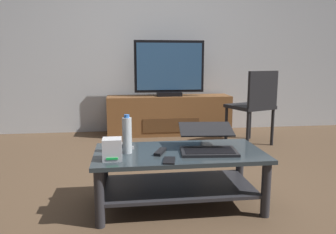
{
  "coord_description": "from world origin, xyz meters",
  "views": [
    {
      "loc": [
        -0.34,
        -2.46,
        1.0
      ],
      "look_at": [
        0.01,
        0.19,
        0.54
      ],
      "focal_mm": 35.45,
      "sensor_mm": 36.0,
      "label": 1
    }
  ],
  "objects_px": {
    "coffee_table": "(179,168)",
    "laptop": "(208,142)",
    "television": "(169,69)",
    "router_box": "(112,149)",
    "cell_phone": "(169,160)",
    "tv_remote": "(160,152)",
    "dining_chair": "(255,103)",
    "soundbar_remote": "(126,146)",
    "water_bottle_near": "(127,135)",
    "media_cabinet": "(169,115)"
  },
  "relations": [
    {
      "from": "tv_remote",
      "to": "soundbar_remote",
      "type": "bearing_deg",
      "value": 162.4
    },
    {
      "from": "water_bottle_near",
      "to": "soundbar_remote",
      "type": "height_order",
      "value": "water_bottle_near"
    },
    {
      "from": "dining_chair",
      "to": "cell_phone",
      "type": "xyz_separation_m",
      "value": [
        -1.23,
        -1.72,
        -0.11
      ]
    },
    {
      "from": "laptop",
      "to": "soundbar_remote",
      "type": "height_order",
      "value": "laptop"
    },
    {
      "from": "water_bottle_near",
      "to": "router_box",
      "type": "bearing_deg",
      "value": -123.04
    },
    {
      "from": "laptop",
      "to": "water_bottle_near",
      "type": "distance_m",
      "value": 0.55
    },
    {
      "from": "cell_phone",
      "to": "tv_remote",
      "type": "distance_m",
      "value": 0.19
    },
    {
      "from": "television",
      "to": "water_bottle_near",
      "type": "height_order",
      "value": "television"
    },
    {
      "from": "cell_phone",
      "to": "tv_remote",
      "type": "relative_size",
      "value": 0.88
    },
    {
      "from": "television",
      "to": "cell_phone",
      "type": "height_order",
      "value": "television"
    },
    {
      "from": "media_cabinet",
      "to": "water_bottle_near",
      "type": "relative_size",
      "value": 6.36
    },
    {
      "from": "laptop",
      "to": "water_bottle_near",
      "type": "height_order",
      "value": "water_bottle_near"
    },
    {
      "from": "water_bottle_near",
      "to": "tv_remote",
      "type": "xyz_separation_m",
      "value": [
        0.22,
        -0.04,
        -0.11
      ]
    },
    {
      "from": "laptop",
      "to": "router_box",
      "type": "xyz_separation_m",
      "value": [
        -0.64,
        -0.13,
        0.01
      ]
    },
    {
      "from": "tv_remote",
      "to": "media_cabinet",
      "type": "bearing_deg",
      "value": 102.71
    },
    {
      "from": "television",
      "to": "router_box",
      "type": "xyz_separation_m",
      "value": [
        -0.67,
        -2.36,
        -0.42
      ]
    },
    {
      "from": "laptop",
      "to": "television",
      "type": "bearing_deg",
      "value": 89.03
    },
    {
      "from": "tv_remote",
      "to": "laptop",
      "type": "bearing_deg",
      "value": 26.01
    },
    {
      "from": "television",
      "to": "dining_chair",
      "type": "height_order",
      "value": "television"
    },
    {
      "from": "dining_chair",
      "to": "soundbar_remote",
      "type": "bearing_deg",
      "value": -137.81
    },
    {
      "from": "laptop",
      "to": "cell_phone",
      "type": "bearing_deg",
      "value": -144.58
    },
    {
      "from": "laptop",
      "to": "dining_chair",
      "type": "bearing_deg",
      "value": 58.15
    },
    {
      "from": "coffee_table",
      "to": "television",
      "type": "height_order",
      "value": "television"
    },
    {
      "from": "coffee_table",
      "to": "television",
      "type": "relative_size",
      "value": 1.24
    },
    {
      "from": "water_bottle_near",
      "to": "tv_remote",
      "type": "relative_size",
      "value": 1.62
    },
    {
      "from": "water_bottle_near",
      "to": "tv_remote",
      "type": "height_order",
      "value": "water_bottle_near"
    },
    {
      "from": "dining_chair",
      "to": "soundbar_remote",
      "type": "xyz_separation_m",
      "value": [
        -1.5,
        -1.36,
        -0.1
      ]
    },
    {
      "from": "water_bottle_near",
      "to": "dining_chair",
      "type": "bearing_deg",
      "value": 45.37
    },
    {
      "from": "router_box",
      "to": "water_bottle_near",
      "type": "relative_size",
      "value": 0.53
    },
    {
      "from": "dining_chair",
      "to": "soundbar_remote",
      "type": "distance_m",
      "value": 2.02
    },
    {
      "from": "cell_phone",
      "to": "soundbar_remote",
      "type": "relative_size",
      "value": 0.88
    },
    {
      "from": "media_cabinet",
      "to": "router_box",
      "type": "bearing_deg",
      "value": -105.81
    },
    {
      "from": "coffee_table",
      "to": "laptop",
      "type": "relative_size",
      "value": 2.81
    },
    {
      "from": "media_cabinet",
      "to": "dining_chair",
      "type": "distance_m",
      "value": 1.19
    },
    {
      "from": "dining_chair",
      "to": "cell_phone",
      "type": "relative_size",
      "value": 6.25
    },
    {
      "from": "television",
      "to": "laptop",
      "type": "relative_size",
      "value": 2.27
    },
    {
      "from": "laptop",
      "to": "water_bottle_near",
      "type": "relative_size",
      "value": 1.57
    },
    {
      "from": "coffee_table",
      "to": "laptop",
      "type": "xyz_separation_m",
      "value": [
        0.2,
        -0.01,
        0.18
      ]
    },
    {
      "from": "coffee_table",
      "to": "water_bottle_near",
      "type": "relative_size",
      "value": 4.41
    },
    {
      "from": "dining_chair",
      "to": "coffee_table",
      "type": "bearing_deg",
      "value": -127.0
    },
    {
      "from": "coffee_table",
      "to": "cell_phone",
      "type": "distance_m",
      "value": 0.27
    },
    {
      "from": "water_bottle_near",
      "to": "cell_phone",
      "type": "height_order",
      "value": "water_bottle_near"
    },
    {
      "from": "router_box",
      "to": "laptop",
      "type": "bearing_deg",
      "value": 11.72
    },
    {
      "from": "coffee_table",
      "to": "media_cabinet",
      "type": "height_order",
      "value": "media_cabinet"
    },
    {
      "from": "water_bottle_near",
      "to": "television",
      "type": "bearing_deg",
      "value": 75.31
    },
    {
      "from": "coffee_table",
      "to": "water_bottle_near",
      "type": "height_order",
      "value": "water_bottle_near"
    },
    {
      "from": "television",
      "to": "router_box",
      "type": "bearing_deg",
      "value": -105.95
    },
    {
      "from": "coffee_table",
      "to": "media_cabinet",
      "type": "bearing_deg",
      "value": 84.07
    },
    {
      "from": "dining_chair",
      "to": "water_bottle_near",
      "type": "relative_size",
      "value": 3.39
    },
    {
      "from": "television",
      "to": "tv_remote",
      "type": "relative_size",
      "value": 5.77
    }
  ]
}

